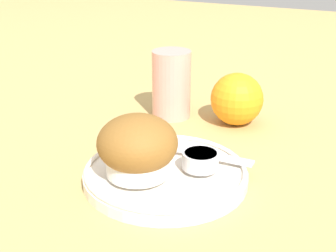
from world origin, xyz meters
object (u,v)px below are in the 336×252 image
Objects in this scene: orange_fruit at (237,99)px; juice_glass at (171,84)px; muffin at (138,147)px; butter_knife at (187,150)px.

orange_fruit is 0.75× the size of juice_glass.
juice_glass is at bearing 106.45° from muffin.
orange_fruit is (0.01, 0.17, 0.02)m from butter_knife.
butter_knife is (0.03, 0.08, -0.03)m from muffin.
juice_glass is (-0.07, 0.24, 0.00)m from muffin.
butter_knife is 2.15× the size of orange_fruit.
muffin is at bearing -110.37° from butter_knife.
orange_fruit is (0.04, 0.26, -0.01)m from muffin.
juice_glass is (-0.10, 0.16, 0.04)m from butter_knife.
orange_fruit is 0.11m from juice_glass.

